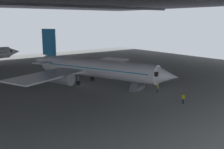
% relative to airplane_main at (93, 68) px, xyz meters
% --- Properties ---
extents(ground_plane, '(110.00, 110.00, 0.00)m').
position_rel_airplane_main_xyz_m(ground_plane, '(-1.40, 1.30, -3.36)').
color(ground_plane, slate).
extents(airplane_main, '(33.50, 33.66, 11.00)m').
position_rel_airplane_main_xyz_m(airplane_main, '(0.00, 0.00, 0.00)').
color(airplane_main, white).
rests_on(airplane_main, ground_plane).
extents(boarding_stairs, '(4.33, 2.77, 4.56)m').
position_rel_airplane_main_xyz_m(boarding_stairs, '(3.96, -8.87, -2.64)').
color(boarding_stairs, slate).
rests_on(boarding_stairs, ground_plane).
extents(crew_worker_near_nose, '(0.25, 0.55, 1.66)m').
position_rel_airplane_main_xyz_m(crew_worker_near_nose, '(3.86, -19.48, -2.42)').
color(crew_worker_near_nose, '#232838').
rests_on(crew_worker_near_nose, ground_plane).
extents(crew_worker_by_stairs, '(0.47, 0.38, 1.70)m').
position_rel_airplane_main_xyz_m(crew_worker_by_stairs, '(5.41, -12.67, -2.39)').
color(crew_worker_by_stairs, '#232838').
rests_on(crew_worker_by_stairs, ground_plane).
extents(traffic_cone_orange, '(0.36, 0.36, 0.60)m').
position_rel_airplane_main_xyz_m(traffic_cone_orange, '(9.19, -15.01, -3.07)').
color(traffic_cone_orange, black).
rests_on(traffic_cone_orange, ground_plane).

